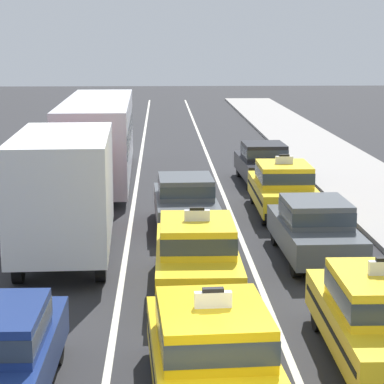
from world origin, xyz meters
The scene contains 11 objects.
lane_stripe_left_center centered at (-1.60, 20.00, 0.00)m, with size 0.14×80.00×0.01m, color silver.
lane_stripe_center_right centered at (1.60, 20.00, 0.00)m, with size 0.14×80.00×0.01m, color silver.
box_truck_left_second centered at (-3.11, 10.47, 1.78)m, with size 2.47×7.03×3.27m.
bus_left_third centered at (-3.10, 20.97, 1.82)m, with size 2.72×11.24×3.22m.
taxi_center_nearest centered at (0.09, 1.84, 0.88)m, with size 2.05×4.65×1.96m.
taxi_center_second centered at (0.13, 7.30, 0.88)m, with size 1.86×4.57×1.96m.
sedan_center_third centered at (0.06, 13.10, 0.85)m, with size 1.90×4.35×1.58m.
taxi_right_nearest centered at (3.12, 3.31, 0.88)m, with size 1.88×4.58×1.96m.
sedan_right_second centered at (3.25, 9.68, 0.85)m, with size 1.84×4.33×1.58m.
taxi_right_third centered at (3.26, 14.84, 0.88)m, with size 1.87×4.58×1.96m.
sedan_right_fourth centered at (3.33, 20.09, 0.85)m, with size 1.87×4.35×1.58m.
Camera 1 is at (-0.67, -9.05, 5.62)m, focal length 71.52 mm.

